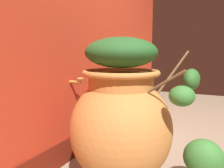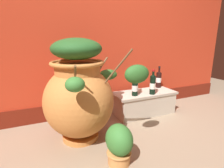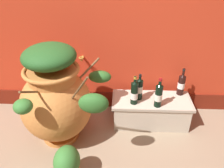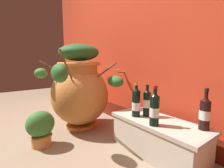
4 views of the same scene
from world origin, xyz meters
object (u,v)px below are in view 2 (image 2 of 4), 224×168
(wine_bottle_left, at_px, (153,84))
(potted_shrub, at_px, (119,144))
(terracotta_urn, at_px, (80,94))
(wine_bottle_right, at_px, (159,79))
(wine_bottle_back, at_px, (135,83))
(wine_bottle_middle, at_px, (135,85))

(wine_bottle_left, relative_size, potted_shrub, 0.94)
(terracotta_urn, relative_size, wine_bottle_right, 3.21)
(wine_bottle_back, bearing_deg, potted_shrub, -128.04)
(terracotta_urn, xyz_separation_m, wine_bottle_middle, (0.74, 0.20, -0.04))
(terracotta_urn, xyz_separation_m, wine_bottle_back, (0.79, 0.28, -0.04))
(potted_shrub, bearing_deg, terracotta_urn, 109.82)
(wine_bottle_back, bearing_deg, terracotta_urn, -160.59)
(wine_bottle_middle, relative_size, wine_bottle_right, 1.00)
(wine_bottle_left, height_order, potted_shrub, wine_bottle_left)
(wine_bottle_middle, relative_size, potted_shrub, 0.92)
(terracotta_urn, bearing_deg, wine_bottle_back, 19.41)
(wine_bottle_middle, bearing_deg, wine_bottle_back, 56.31)
(wine_bottle_left, bearing_deg, terracotta_urn, -170.79)
(wine_bottle_middle, bearing_deg, terracotta_urn, -165.11)
(wine_bottle_left, bearing_deg, wine_bottle_middle, 170.87)
(wine_bottle_left, height_order, wine_bottle_middle, wine_bottle_left)
(terracotta_urn, relative_size, wine_bottle_back, 3.42)
(wine_bottle_left, relative_size, wine_bottle_right, 1.02)
(terracotta_urn, relative_size, potted_shrub, 2.93)
(wine_bottle_right, distance_m, potted_shrub, 1.41)
(wine_bottle_right, bearing_deg, wine_bottle_middle, -159.41)
(terracotta_urn, height_order, wine_bottle_left, terracotta_urn)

